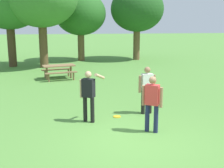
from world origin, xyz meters
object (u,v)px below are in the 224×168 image
at_px(person_thrower, 152,100).
at_px(tree_slender_mid, 80,14).
at_px(person_catcher, 89,92).
at_px(picnic_table_near, 59,69).
at_px(frisbee, 117,117).
at_px(tree_back_left, 137,9).
at_px(tree_broad_center, 8,0).
at_px(person_bystander, 147,87).

distance_m(person_thrower, tree_slender_mid, 15.81).
distance_m(person_catcher, picnic_table_near, 7.22).
bearing_deg(frisbee, picnic_table_near, 107.80).
bearing_deg(tree_back_left, person_catcher, -108.10).
relative_size(person_catcher, tree_broad_center, 0.25).
height_order(picnic_table_near, tree_back_left, tree_back_left).
bearing_deg(tree_broad_center, picnic_table_near, -55.45).
height_order(person_thrower, tree_slender_mid, tree_slender_mid).
bearing_deg(frisbee, person_catcher, -160.85).
bearing_deg(person_catcher, tree_broad_center, 110.91).
relative_size(person_thrower, tree_broad_center, 0.25).
bearing_deg(person_bystander, person_catcher, -164.37).
distance_m(person_bystander, tree_broad_center, 13.62).
bearing_deg(tree_back_left, tree_slender_mid, 179.05).
distance_m(person_catcher, tree_back_left, 15.37).
bearing_deg(tree_slender_mid, person_thrower, -84.46).
height_order(person_bystander, frisbee, person_bystander).
bearing_deg(tree_slender_mid, tree_back_left, -0.95).
distance_m(picnic_table_near, tree_slender_mid, 8.05).
distance_m(person_thrower, person_bystander, 1.70).
distance_m(person_bystander, tree_back_left, 14.34).
xyz_separation_m(frisbee, tree_back_left, (3.73, 14.00, 3.95)).
height_order(person_bystander, tree_back_left, tree_back_left).
bearing_deg(picnic_table_near, person_catcher, -80.23).
height_order(person_bystander, tree_broad_center, tree_broad_center).
distance_m(picnic_table_near, tree_back_left, 9.94).
bearing_deg(person_thrower, person_bystander, 80.55).
xyz_separation_m(person_thrower, person_catcher, (-1.74, 1.11, 0.02)).
relative_size(person_catcher, picnic_table_near, 0.82).
xyz_separation_m(person_thrower, tree_broad_center, (-6.31, 13.07, 3.52)).
relative_size(frisbee, tree_broad_center, 0.04).
distance_m(person_bystander, tree_slender_mid, 14.21).
bearing_deg(tree_slender_mid, tree_broad_center, -153.05).
bearing_deg(picnic_table_near, person_thrower, -70.16).
relative_size(tree_slender_mid, tree_back_left, 0.92).
bearing_deg(person_catcher, tree_back_left, 71.90).
distance_m(person_thrower, picnic_table_near, 8.73).
relative_size(picnic_table_near, tree_slender_mid, 0.37).
bearing_deg(person_thrower, tree_broad_center, 115.77).
bearing_deg(tree_slender_mid, picnic_table_near, -101.29).
bearing_deg(tree_slender_mid, person_bystander, -82.66).
distance_m(person_thrower, tree_broad_center, 14.93).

